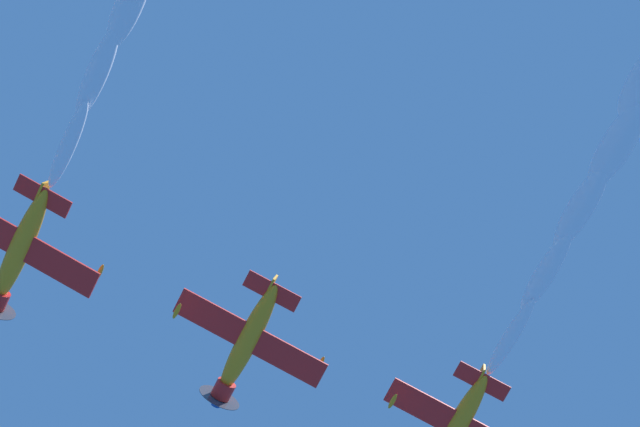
# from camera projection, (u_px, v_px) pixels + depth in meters

# --- Properties ---
(airplane_left_wingman) EXTENTS (8.92, 9.81, 3.27)m
(airplane_left_wingman) POSITION_uv_depth(u_px,v_px,m) (19.00, 252.00, 68.40)
(airplane_left_wingman) COLOR orange
(airplane_right_wingman) EXTENTS (8.91, 9.90, 3.47)m
(airplane_right_wingman) POSITION_uv_depth(u_px,v_px,m) (246.00, 344.00, 71.07)
(airplane_right_wingman) COLOR orange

